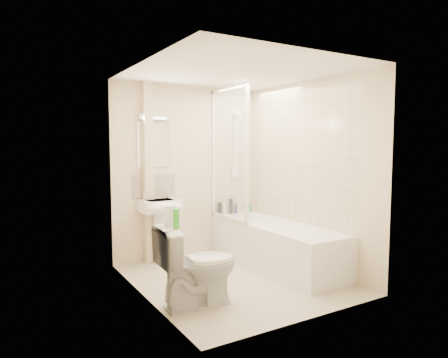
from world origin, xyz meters
TOP-DOWN VIEW (x-y plane):
  - floor at (0.00, 0.00)m, footprint 2.50×2.50m
  - wall_back at (0.00, 1.25)m, footprint 2.20×0.02m
  - wall_left at (-1.10, 0.00)m, footprint 0.02×2.50m
  - wall_right at (1.10, 0.00)m, footprint 0.02×2.50m
  - ceiling at (0.00, 0.00)m, footprint 2.20×2.50m
  - tile_back at (0.75, 1.24)m, footprint 0.70×0.01m
  - tile_right at (1.09, 0.20)m, footprint 0.01×2.10m
  - pipe_boxing at (-0.62, 1.19)m, footprint 0.12×0.12m
  - splashback at (-0.52, 1.24)m, footprint 0.60×0.02m
  - mirror at (-0.52, 1.24)m, footprint 0.46×0.01m
  - strip_light at (-0.52, 1.22)m, footprint 0.42×0.07m
  - bathtub at (0.75, 0.20)m, footprint 0.70×2.10m
  - shower_screen at (0.40, 0.80)m, footprint 0.04×0.92m
  - shower_fixture at (0.75, 1.19)m, footprint 0.10×0.16m
  - pedestal_sink at (-0.52, 1.01)m, footprint 0.51×0.47m
  - bottle_black_a at (0.46, 1.16)m, footprint 0.07×0.07m
  - bottle_white_a at (0.54, 1.16)m, footprint 0.06×0.06m
  - bottle_black_b at (0.66, 1.16)m, footprint 0.06×0.06m
  - bottle_blue at (0.75, 1.16)m, footprint 0.04×0.04m
  - bottle_cream at (0.79, 1.16)m, footprint 0.05×0.05m
  - bottle_green at (0.99, 1.16)m, footprint 0.06×0.06m
  - toilet at (-0.72, -0.45)m, footprint 0.54×0.84m
  - toilet_roll_lower at (-0.97, -0.38)m, footprint 0.12×0.12m
  - toilet_roll_upper at (-0.97, -0.38)m, footprint 0.11×0.11m
  - green_bottle at (-0.98, -0.53)m, footprint 0.06×0.06m

SIDE VIEW (x-z plane):
  - floor at x=0.00m, z-range 0.00..0.00m
  - bathtub at x=0.75m, z-range 0.01..0.56m
  - toilet at x=-0.72m, z-range 0.00..0.81m
  - bottle_green at x=0.99m, z-range 0.55..0.65m
  - bottle_blue at x=0.75m, z-range 0.55..0.67m
  - bottle_white_a at x=0.54m, z-range 0.55..0.72m
  - bottle_cream at x=0.79m, z-range 0.55..0.73m
  - bottle_black_a at x=0.46m, z-range 0.55..0.73m
  - bottle_black_b at x=0.66m, z-range 0.55..0.77m
  - pedestal_sink at x=-0.52m, z-range 0.20..1.17m
  - toilet_roll_lower at x=-0.97m, z-range 0.81..0.91m
  - green_bottle at x=-0.98m, z-range 0.81..0.99m
  - toilet_roll_upper at x=-0.97m, z-range 0.91..1.01m
  - splashback at x=-0.52m, z-range 0.88..1.18m
  - wall_back at x=0.00m, z-range 0.00..2.40m
  - wall_left at x=-1.10m, z-range 0.00..2.40m
  - wall_right at x=1.10m, z-range 0.00..2.40m
  - pipe_boxing at x=-0.62m, z-range 0.00..2.40m
  - tile_back at x=0.75m, z-range 0.55..2.30m
  - tile_right at x=1.09m, z-range 0.55..2.30m
  - shower_screen at x=0.40m, z-range 0.55..2.35m
  - shower_fixture at x=0.75m, z-range 1.05..2.04m
  - mirror at x=-0.52m, z-range 1.28..1.88m
  - strip_light at x=-0.52m, z-range 1.92..1.98m
  - ceiling at x=0.00m, z-range 2.39..2.41m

